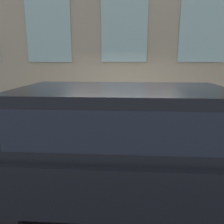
% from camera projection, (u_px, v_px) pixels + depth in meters
% --- Properties ---
extents(ground_plane, '(80.00, 80.00, 0.00)m').
position_uv_depth(ground_plane, '(121.00, 167.00, 4.68)').
color(ground_plane, '#2D2D30').
extents(sidewalk, '(2.34, 60.00, 0.13)m').
position_uv_depth(sidewalk, '(122.00, 144.00, 5.80)').
color(sidewalk, '#B2ADA3').
rests_on(sidewalk, ground_plane).
extents(fire_hydrant, '(0.32, 0.44, 0.70)m').
position_uv_depth(fire_hydrant, '(123.00, 137.00, 5.04)').
color(fire_hydrant, gray).
rests_on(fire_hydrant, sidewalk).
extents(person, '(0.36, 0.24, 1.48)m').
position_uv_depth(person, '(101.00, 113.00, 5.14)').
color(person, navy).
rests_on(person, sidewalk).
extents(parked_truck_charcoal_near, '(1.89, 4.73, 1.84)m').
position_uv_depth(parked_truck_charcoal_near, '(118.00, 140.00, 3.22)').
color(parked_truck_charcoal_near, black).
rests_on(parked_truck_charcoal_near, ground_plane).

